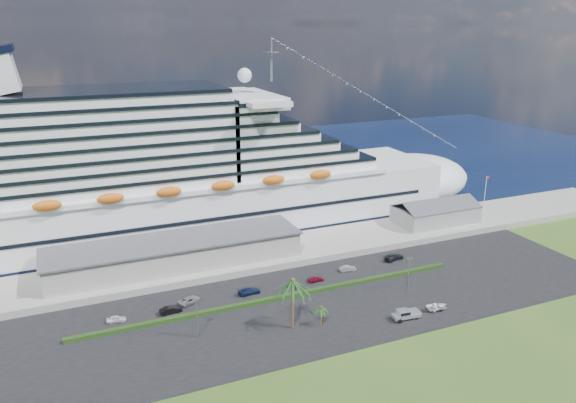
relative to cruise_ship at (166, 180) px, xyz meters
name	(u,v)px	position (x,y,z in m)	size (l,w,h in m)	color
ground	(347,327)	(21.53, -64.00, -16.69)	(420.00, 420.00, 0.00)	#31531B
asphalt_lot	(322,303)	(21.53, -53.00, -16.63)	(140.00, 38.00, 0.12)	black
wharf	(272,252)	(21.53, -24.00, -15.79)	(240.00, 20.00, 1.80)	gray
water	(188,174)	(21.53, 66.00, -16.68)	(420.00, 160.00, 0.02)	black
cruise_ship	(166,180)	(0.00, 0.00, 0.00)	(191.00, 38.00, 54.00)	silver
terminal_building	(175,252)	(-3.47, -24.00, -11.68)	(61.00, 15.00, 6.30)	gray
port_shed	(436,213)	(73.53, -24.00, -12.30)	(24.00, 12.31, 7.37)	gray
flagpole	(485,194)	(91.57, -24.00, -8.43)	(1.08, 0.16, 12.00)	silver
hedge	(279,298)	(13.53, -48.00, -16.12)	(88.00, 1.10, 0.90)	black
lamp_post_left	(197,313)	(-6.47, -56.00, -11.35)	(1.60, 0.35, 8.27)	gray
lamp_post_right	(409,271)	(41.53, -56.00, -11.35)	(1.60, 0.35, 8.27)	gray
palm_tall	(293,286)	(11.53, -60.00, -7.49)	(8.82, 8.82, 11.13)	#47301E
palm_short	(321,310)	(17.03, -61.50, -13.03)	(3.53, 3.53, 4.56)	#47301E
parked_car_0	(116,319)	(-20.13, -43.77, -15.91)	(1.56, 3.89, 1.32)	white
parked_car_1	(171,310)	(-9.34, -44.52, -15.82)	(1.60, 4.58, 1.51)	black
parked_car_2	(190,300)	(-4.67, -41.86, -15.86)	(2.36, 5.11, 1.42)	#909498
parked_car_3	(249,291)	(8.61, -42.86, -15.83)	(2.09, 5.15, 1.49)	#132043
parked_car_4	(316,279)	(25.00, -43.01, -15.92)	(1.55, 3.86, 1.31)	maroon
parked_car_5	(348,268)	(34.72, -40.94, -15.90)	(1.43, 4.09, 1.35)	#929399
parked_car_6	(395,256)	(49.47, -39.16, -15.93)	(2.14, 4.63, 1.29)	#0C3322
parked_car_7	(393,257)	(48.59, -39.67, -15.81)	(2.13, 5.24, 1.52)	black
pickup_truck	(406,314)	(34.09, -65.97, -15.42)	(6.14, 2.69, 2.11)	black
boat_trailer	(437,306)	(42.13, -65.66, -15.57)	(5.40, 3.79, 1.52)	gray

